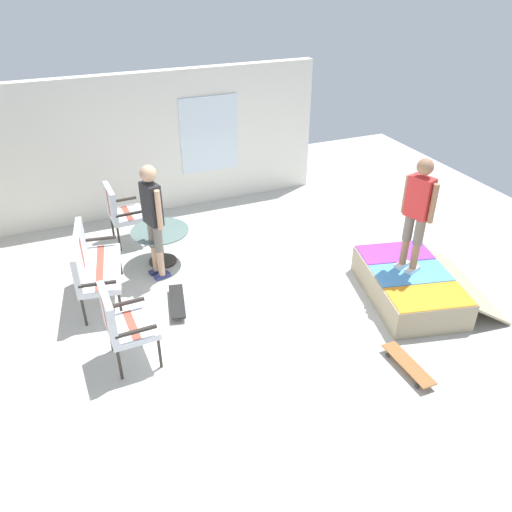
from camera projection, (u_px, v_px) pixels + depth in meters
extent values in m
cube|color=beige|center=(270.00, 313.00, 7.11)|extent=(12.00, 12.00, 0.10)
cube|color=white|center=(160.00, 143.00, 9.26)|extent=(0.20, 6.00, 2.53)
cube|color=silver|center=(209.00, 135.00, 9.43)|extent=(0.03, 1.10, 1.40)
cube|color=tan|center=(409.00, 286.00, 7.22)|extent=(1.93, 1.45, 0.42)
cube|color=orange|center=(430.00, 297.00, 6.63)|extent=(0.78, 1.15, 0.01)
cube|color=#4C99D8|center=(411.00, 273.00, 7.11)|extent=(0.78, 1.15, 0.01)
cube|color=purple|center=(395.00, 252.00, 7.60)|extent=(0.78, 1.15, 0.01)
cylinder|color=#B2B2B7|center=(375.00, 278.00, 7.05)|extent=(1.63, 0.43, 0.05)
cube|color=tan|center=(461.00, 282.00, 7.35)|extent=(1.78, 0.97, 0.35)
cylinder|color=#2D2823|center=(121.00, 307.00, 6.78)|extent=(0.04, 0.04, 0.44)
cylinder|color=#2D2823|center=(120.00, 262.00, 7.75)|extent=(0.04, 0.04, 0.44)
cylinder|color=#2D2823|center=(84.00, 312.00, 6.68)|extent=(0.04, 0.04, 0.44)
cylinder|color=#2D2823|center=(88.00, 266.00, 7.66)|extent=(0.04, 0.04, 0.44)
cube|color=silver|center=(100.00, 270.00, 7.08)|extent=(1.32, 0.74, 0.08)
cube|color=#B74738|center=(100.00, 267.00, 7.06)|extent=(1.21, 0.29, 0.00)
cube|color=silver|center=(79.00, 254.00, 6.89)|extent=(1.25, 0.28, 0.50)
cube|color=#B74738|center=(79.00, 254.00, 6.89)|extent=(0.11, 0.10, 0.46)
cube|color=#2D2823|center=(97.00, 284.00, 6.50)|extent=(0.12, 0.47, 0.04)
cube|color=#2D2823|center=(100.00, 239.00, 7.50)|extent=(0.12, 0.47, 0.04)
cylinder|color=#2D2823|center=(147.00, 233.00, 8.53)|extent=(0.04, 0.04, 0.44)
cylinder|color=#2D2823|center=(139.00, 220.00, 8.95)|extent=(0.04, 0.04, 0.44)
cylinder|color=#2D2823|center=(119.00, 239.00, 8.36)|extent=(0.04, 0.04, 0.44)
cylinder|color=#2D2823|center=(112.00, 225.00, 8.78)|extent=(0.04, 0.04, 0.44)
cube|color=silver|center=(127.00, 215.00, 8.52)|extent=(0.64, 0.58, 0.08)
cube|color=#B74738|center=(127.00, 213.00, 8.50)|extent=(0.58, 0.12, 0.00)
cube|color=silver|center=(111.00, 202.00, 8.28)|extent=(0.62, 0.11, 0.50)
cube|color=#B74738|center=(111.00, 202.00, 8.28)|extent=(0.10, 0.09, 0.46)
cube|color=#2D2823|center=(130.00, 214.00, 8.21)|extent=(0.06, 0.47, 0.04)
cube|color=#2D2823|center=(122.00, 200.00, 8.66)|extent=(0.06, 0.47, 0.04)
cylinder|color=#2D2823|center=(160.00, 353.00, 6.01)|extent=(0.04, 0.04, 0.44)
cylinder|color=#2D2823|center=(148.00, 326.00, 6.43)|extent=(0.04, 0.04, 0.44)
cylinder|color=#2D2823|center=(120.00, 364.00, 5.84)|extent=(0.04, 0.04, 0.44)
cylinder|color=#2D2823|center=(111.00, 337.00, 6.26)|extent=(0.04, 0.04, 0.44)
cube|color=silver|center=(132.00, 328.00, 6.00)|extent=(0.64, 0.57, 0.08)
cube|color=#B74738|center=(132.00, 325.00, 5.98)|extent=(0.58, 0.12, 0.00)
cube|color=silver|center=(108.00, 313.00, 5.77)|extent=(0.62, 0.10, 0.50)
cube|color=#B74738|center=(108.00, 313.00, 5.77)|extent=(0.10, 0.09, 0.46)
cube|color=#2D2823|center=(136.00, 331.00, 5.69)|extent=(0.06, 0.47, 0.04)
cube|color=#2D2823|center=(125.00, 303.00, 6.14)|extent=(0.06, 0.47, 0.04)
cylinder|color=#2D2823|center=(161.00, 247.00, 8.03)|extent=(0.06, 0.06, 0.55)
cylinder|color=#2D2823|center=(163.00, 261.00, 8.16)|extent=(0.44, 0.44, 0.03)
cylinder|color=slate|center=(160.00, 231.00, 7.88)|extent=(0.90, 0.90, 0.02)
cube|color=navy|center=(162.00, 276.00, 7.77)|extent=(0.17, 0.26, 0.05)
cylinder|color=tan|center=(161.00, 263.00, 7.65)|extent=(0.10, 0.10, 0.42)
cylinder|color=slate|center=(158.00, 238.00, 7.44)|extent=(0.13, 0.13, 0.42)
cube|color=navy|center=(157.00, 271.00, 7.89)|extent=(0.17, 0.26, 0.05)
cylinder|color=tan|center=(155.00, 258.00, 7.77)|extent=(0.10, 0.10, 0.42)
cylinder|color=slate|center=(152.00, 234.00, 7.55)|extent=(0.13, 0.13, 0.42)
cube|color=#262628|center=(152.00, 204.00, 7.22)|extent=(0.36, 0.26, 0.62)
sphere|color=tan|center=(148.00, 173.00, 6.99)|extent=(0.24, 0.24, 0.24)
cylinder|color=tan|center=(159.00, 210.00, 7.10)|extent=(0.08, 0.08, 0.59)
cylinder|color=tan|center=(145.00, 201.00, 7.37)|extent=(0.08, 0.08, 0.59)
cube|color=silver|center=(412.00, 269.00, 7.14)|extent=(0.18, 0.26, 0.05)
cylinder|color=#9E7051|center=(415.00, 256.00, 7.03)|extent=(0.10, 0.10, 0.38)
cylinder|color=slate|center=(419.00, 232.00, 6.83)|extent=(0.13, 0.13, 0.38)
cube|color=silver|center=(402.00, 264.00, 7.25)|extent=(0.18, 0.26, 0.05)
cylinder|color=#9E7051|center=(404.00, 251.00, 7.13)|extent=(0.10, 0.10, 0.38)
cylinder|color=slate|center=(409.00, 227.00, 6.94)|extent=(0.13, 0.13, 0.38)
cube|color=red|center=(420.00, 197.00, 6.64)|extent=(0.36, 0.27, 0.56)
sphere|color=#9E7051|center=(425.00, 167.00, 6.42)|extent=(0.22, 0.22, 0.22)
cylinder|color=#9E7051|center=(433.00, 204.00, 6.52)|extent=(0.08, 0.08, 0.54)
cylinder|color=#9E7051|center=(406.00, 194.00, 6.78)|extent=(0.08, 0.08, 0.54)
cube|color=black|center=(177.00, 301.00, 7.11)|extent=(0.82, 0.36, 0.02)
cylinder|color=silver|center=(182.00, 293.00, 7.39)|extent=(0.06, 0.04, 0.06)
cylinder|color=silver|center=(171.00, 294.00, 7.36)|extent=(0.06, 0.04, 0.06)
cylinder|color=silver|center=(185.00, 316.00, 6.92)|extent=(0.06, 0.04, 0.06)
cylinder|color=silver|center=(173.00, 317.00, 6.89)|extent=(0.06, 0.04, 0.06)
cube|color=brown|center=(408.00, 364.00, 6.03)|extent=(0.80, 0.21, 0.02)
cylinder|color=#333333|center=(398.00, 351.00, 6.31)|extent=(0.06, 0.03, 0.06)
cylinder|color=#333333|center=(388.00, 355.00, 6.26)|extent=(0.06, 0.03, 0.06)
cylinder|color=#333333|center=(428.00, 382.00, 5.87)|extent=(0.06, 0.03, 0.06)
cylinder|color=#333333|center=(417.00, 386.00, 5.82)|extent=(0.06, 0.03, 0.06)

